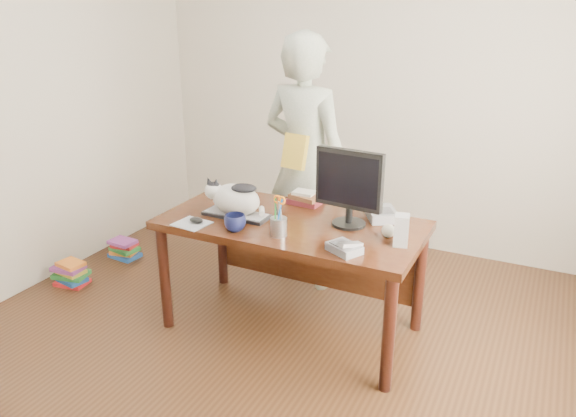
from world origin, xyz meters
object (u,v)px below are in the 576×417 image
at_px(book_stack, 306,198).
at_px(book_pile_a, 71,274).
at_px(desk, 297,239).
at_px(phone, 345,248).
at_px(cat, 234,198).
at_px(coffee_mug, 235,223).
at_px(speaker, 401,230).
at_px(book_pile_b, 124,249).
at_px(monitor, 349,184).
at_px(person, 305,163).
at_px(pen_cup, 279,224).
at_px(keyboard, 237,215).
at_px(mouse, 196,220).
at_px(calculator, 382,214).
at_px(baseball, 388,231).

height_order(book_stack, book_pile_a, book_stack).
distance_m(desk, phone, 0.60).
bearing_deg(cat, coffee_mug, -57.54).
bearing_deg(phone, speaker, 71.02).
relative_size(desk, book_pile_b, 6.20).
bearing_deg(monitor, person, 138.55).
distance_m(pen_cup, coffee_mug, 0.27).
bearing_deg(keyboard, pen_cup, -22.00).
height_order(monitor, coffee_mug, monitor).
relative_size(mouse, phone, 0.44).
relative_size(monitor, coffee_mug, 3.70).
bearing_deg(calculator, cat, 172.20).
height_order(keyboard, speaker, speaker).
relative_size(mouse, book_pile_a, 0.35).
bearing_deg(person, speaker, 150.57).
height_order(phone, speaker, speaker).
distance_m(book_pile_a, book_pile_b, 0.55).
distance_m(person, book_pile_b, 1.76).
bearing_deg(coffee_mug, calculator, 38.28).
bearing_deg(phone, monitor, 136.43).
bearing_deg(keyboard, speaker, 1.59).
bearing_deg(book_pile_b, calculator, -1.74).
bearing_deg(person, coffee_mug, 97.56).
bearing_deg(baseball, mouse, -164.32).
distance_m(desk, speaker, 0.75).
distance_m(cat, book_pile_a, 1.60).
xyz_separation_m(cat, speaker, (1.05, 0.03, -0.03)).
distance_m(desk, keyboard, 0.41).
bearing_deg(cat, speaker, 1.68).
xyz_separation_m(desk, baseball, (0.60, -0.06, 0.19)).
xyz_separation_m(desk, speaker, (0.70, -0.13, 0.24)).
height_order(pen_cup, calculator, pen_cup).
height_order(speaker, book_pile_b, speaker).
distance_m(baseball, person, 1.04).
height_order(monitor, book_pile_a, monitor).
height_order(mouse, baseball, baseball).
bearing_deg(coffee_mug, book_stack, 73.99).
bearing_deg(keyboard, calculator, 23.78).
xyz_separation_m(keyboard, phone, (0.80, -0.20, 0.01)).
relative_size(pen_cup, calculator, 0.89).
bearing_deg(coffee_mug, person, 88.80).
distance_m(pen_cup, book_pile_b, 1.99).
relative_size(desk, baseball, 20.57).
bearing_deg(monitor, cat, -161.57).
xyz_separation_m(keyboard, baseball, (0.95, 0.10, 0.03)).
relative_size(keyboard, phone, 1.97).
height_order(desk, pen_cup, pen_cup).
xyz_separation_m(coffee_mug, book_stack, (0.18, 0.61, -0.01)).
height_order(keyboard, person, person).
xyz_separation_m(pen_cup, speaker, (0.67, 0.18, 0.02)).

